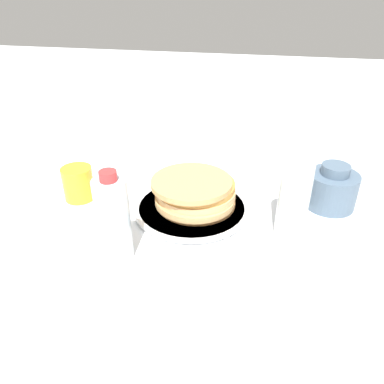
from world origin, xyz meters
The scene contains 7 objects.
ground_plane centered at (0.00, 0.00, 0.00)m, with size 4.00×4.00×0.00m, color white.
plate centered at (0.00, -0.01, 0.01)m, with size 0.26×0.26×0.01m.
pancake_stack centered at (-0.01, -0.01, 0.05)m, with size 0.20×0.19×0.07m.
juice_glass centered at (0.00, -0.29, 0.04)m, with size 0.07×0.07×0.08m.
cream_jug centered at (-0.09, 0.30, 0.05)m, with size 0.11×0.11×0.10m.
water_bottle_near centered at (0.19, -0.12, 0.09)m, with size 0.06×0.06×0.18m.
water_bottle_mid centered at (0.06, 0.20, 0.12)m, with size 0.06×0.06×0.25m.
Camera 1 is at (0.71, 0.13, 0.47)m, focal length 35.00 mm.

